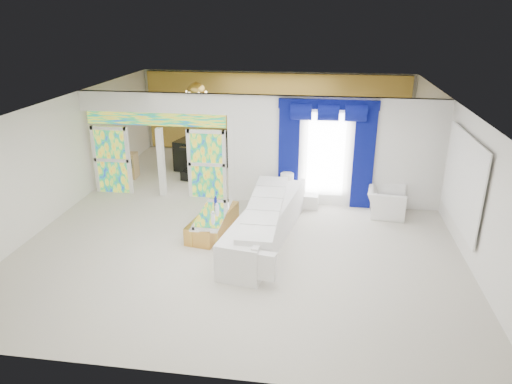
% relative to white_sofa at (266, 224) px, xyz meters
% --- Properties ---
extents(floor, '(12.00, 12.00, 0.00)m').
position_rel_white_sofa_xyz_m(floor, '(-0.58, 1.45, -0.40)').
color(floor, '#B7AF9E').
rests_on(floor, ground).
extents(dividing_wall, '(5.70, 0.18, 3.00)m').
position_rel_white_sofa_xyz_m(dividing_wall, '(1.57, 2.45, 1.10)').
color(dividing_wall, white).
rests_on(dividing_wall, ground).
extents(dividing_header, '(4.30, 0.18, 0.55)m').
position_rel_white_sofa_xyz_m(dividing_header, '(-3.43, 2.45, 2.32)').
color(dividing_header, white).
rests_on(dividing_header, dividing_wall).
extents(stained_panel_left, '(0.95, 0.04, 2.00)m').
position_rel_white_sofa_xyz_m(stained_panel_left, '(-4.85, 2.45, 0.60)').
color(stained_panel_left, '#994C3F').
rests_on(stained_panel_left, ground).
extents(stained_panel_right, '(0.95, 0.04, 2.00)m').
position_rel_white_sofa_xyz_m(stained_panel_right, '(-2.00, 2.45, 0.60)').
color(stained_panel_right, '#994C3F').
rests_on(stained_panel_right, ground).
extents(stained_transom, '(4.00, 0.05, 0.35)m').
position_rel_white_sofa_xyz_m(stained_transom, '(-3.43, 2.45, 1.85)').
color(stained_transom, '#994C3F').
rests_on(stained_transom, dividing_header).
extents(window_pane, '(1.00, 0.02, 2.30)m').
position_rel_white_sofa_xyz_m(window_pane, '(1.32, 2.35, 1.05)').
color(window_pane, white).
rests_on(window_pane, dividing_wall).
extents(blue_drape_left, '(0.55, 0.10, 2.80)m').
position_rel_white_sofa_xyz_m(blue_drape_left, '(0.32, 2.32, 1.00)').
color(blue_drape_left, '#040344').
rests_on(blue_drape_left, ground).
extents(blue_drape_right, '(0.55, 0.10, 2.80)m').
position_rel_white_sofa_xyz_m(blue_drape_right, '(2.32, 2.32, 1.00)').
color(blue_drape_right, '#040344').
rests_on(blue_drape_right, ground).
extents(blue_pelmet, '(2.60, 0.12, 0.25)m').
position_rel_white_sofa_xyz_m(blue_pelmet, '(1.32, 2.32, 2.42)').
color(blue_pelmet, '#040344').
rests_on(blue_pelmet, dividing_wall).
extents(wall_mirror, '(0.04, 2.70, 1.90)m').
position_rel_white_sofa_xyz_m(wall_mirror, '(4.36, 0.45, 1.15)').
color(wall_mirror, white).
rests_on(wall_mirror, ground).
extents(gold_curtains, '(9.70, 0.12, 2.90)m').
position_rel_white_sofa_xyz_m(gold_curtains, '(-0.58, 7.35, 1.10)').
color(gold_curtains, '#B37C2A').
rests_on(gold_curtains, ground).
extents(white_sofa, '(1.60, 4.29, 0.80)m').
position_rel_white_sofa_xyz_m(white_sofa, '(0.00, 0.00, 0.00)').
color(white_sofa, silver).
rests_on(white_sofa, ground).
extents(coffee_table, '(0.97, 2.04, 0.43)m').
position_rel_white_sofa_xyz_m(coffee_table, '(-1.35, 0.30, -0.18)').
color(coffee_table, '#C58E3D').
rests_on(coffee_table, ground).
extents(console_table, '(1.14, 0.40, 0.38)m').
position_rel_white_sofa_xyz_m(console_table, '(0.61, 2.09, -0.21)').
color(console_table, silver).
rests_on(console_table, ground).
extents(table_lamp, '(0.36, 0.36, 0.58)m').
position_rel_white_sofa_xyz_m(table_lamp, '(0.31, 2.09, 0.27)').
color(table_lamp, silver).
rests_on(table_lamp, console_table).
extents(armchair, '(1.12, 1.24, 0.73)m').
position_rel_white_sofa_xyz_m(armchair, '(2.98, 1.95, -0.04)').
color(armchair, silver).
rests_on(armchair, ground).
extents(grand_piano, '(1.96, 2.32, 1.02)m').
position_rel_white_sofa_xyz_m(grand_piano, '(-2.73, 5.34, 0.11)').
color(grand_piano, black).
rests_on(grand_piano, ground).
extents(piano_bench, '(0.97, 0.56, 0.31)m').
position_rel_white_sofa_xyz_m(piano_bench, '(-2.73, 3.74, -0.25)').
color(piano_bench, black).
rests_on(piano_bench, ground).
extents(tv_console, '(0.59, 0.54, 0.81)m').
position_rel_white_sofa_xyz_m(tv_console, '(-4.96, 3.77, 0.00)').
color(tv_console, '#AD7956').
rests_on(tv_console, ground).
extents(chandelier, '(0.60, 0.60, 0.60)m').
position_rel_white_sofa_xyz_m(chandelier, '(-2.88, 4.85, 2.25)').
color(chandelier, gold).
rests_on(chandelier, ceiling).
extents(decanters, '(0.21, 0.90, 0.20)m').
position_rel_white_sofa_xyz_m(decanters, '(-1.33, 0.48, 0.11)').
color(decanters, white).
rests_on(decanters, coffee_table).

